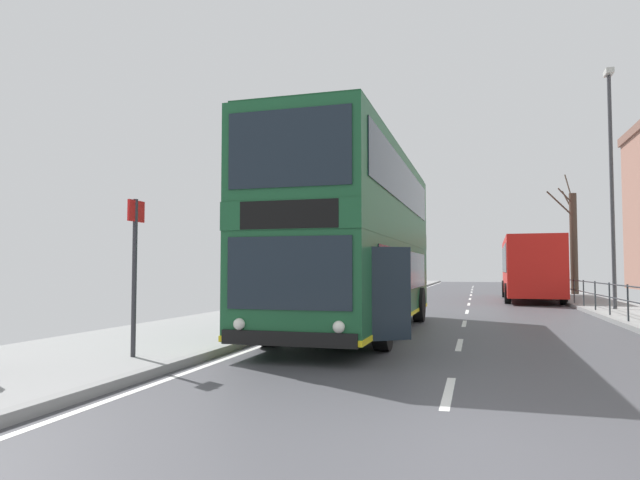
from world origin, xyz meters
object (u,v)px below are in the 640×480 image
(background_bus_far_lane, at_px, (530,267))
(street_lamp_far_side, at_px, (611,171))
(bare_tree_far_01, at_px, (573,241))
(double_decker_bus_main, at_px, (357,238))
(bus_stop_sign_near, at_px, (135,259))

(background_bus_far_lane, bearing_deg, street_lamp_far_side, -74.07)
(background_bus_far_lane, height_order, bare_tree_far_01, bare_tree_far_01)
(background_bus_far_lane, xyz_separation_m, bare_tree_far_01, (2.92, 5.31, 1.55))
(double_decker_bus_main, relative_size, bare_tree_far_01, 1.45)
(background_bus_far_lane, bearing_deg, bare_tree_far_01, 61.19)
(bare_tree_far_01, bearing_deg, background_bus_far_lane, -118.81)
(background_bus_far_lane, height_order, street_lamp_far_side, street_lamp_far_side)
(bus_stop_sign_near, bearing_deg, street_lamp_far_side, 54.79)
(double_decker_bus_main, bearing_deg, bus_stop_sign_near, -114.05)
(bare_tree_far_01, bearing_deg, bus_stop_sign_near, -111.62)
(street_lamp_far_side, distance_m, bare_tree_far_01, 13.39)
(background_bus_far_lane, relative_size, bus_stop_sign_near, 3.91)
(double_decker_bus_main, distance_m, street_lamp_far_side, 12.29)
(background_bus_far_lane, bearing_deg, bus_stop_sign_near, -109.82)
(background_bus_far_lane, bearing_deg, double_decker_bus_main, -108.31)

